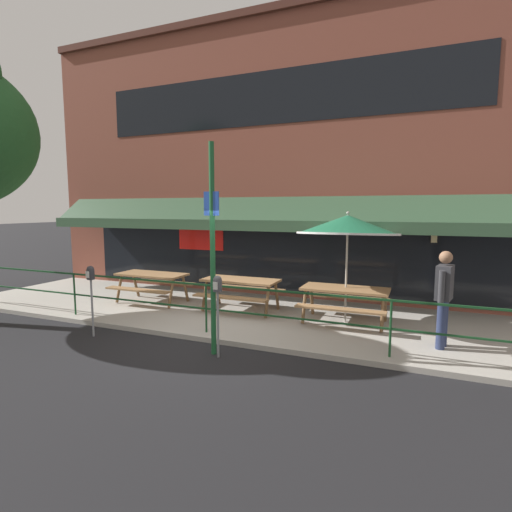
# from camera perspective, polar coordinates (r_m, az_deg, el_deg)

# --- Properties ---
(ground_plane) EXTENTS (120.00, 120.00, 0.00)m
(ground_plane) POSITION_cam_1_polar(r_m,az_deg,el_deg) (7.89, -8.17, -12.01)
(ground_plane) COLOR black
(patio_deck) EXTENTS (15.00, 4.00, 0.10)m
(patio_deck) POSITION_cam_1_polar(r_m,az_deg,el_deg) (9.57, -2.00, -8.25)
(patio_deck) COLOR #ADA89E
(patio_deck) RESTS_ON ground
(restaurant_building) EXTENTS (15.00, 1.60, 7.82)m
(restaurant_building) POSITION_cam_1_polar(r_m,az_deg,el_deg) (11.38, 2.71, 13.60)
(restaurant_building) COLOR brown
(restaurant_building) RESTS_ON ground
(patio_railing) EXTENTS (13.84, 0.04, 0.97)m
(patio_railing) POSITION_cam_1_polar(r_m,az_deg,el_deg) (7.92, -7.16, -5.91)
(patio_railing) COLOR #194723
(patio_railing) RESTS_ON patio_deck
(picnic_table_left) EXTENTS (1.80, 1.42, 0.76)m
(picnic_table_left) POSITION_cam_1_polar(r_m,az_deg,el_deg) (10.70, -14.64, -3.25)
(picnic_table_left) COLOR #997047
(picnic_table_left) RESTS_ON patio_deck
(picnic_table_centre) EXTENTS (1.80, 1.42, 0.76)m
(picnic_table_centre) POSITION_cam_1_polar(r_m,az_deg,el_deg) (9.52, -2.21, -4.27)
(picnic_table_centre) COLOR #997047
(picnic_table_centre) RESTS_ON patio_deck
(picnic_table_right) EXTENTS (1.80, 1.42, 0.76)m
(picnic_table_right) POSITION_cam_1_polar(r_m,az_deg,el_deg) (8.70, 12.59, -5.49)
(picnic_table_right) COLOR #997047
(picnic_table_right) RESTS_ON patio_deck
(patio_umbrella_right) EXTENTS (2.14, 2.14, 2.38)m
(patio_umbrella_right) POSITION_cam_1_polar(r_m,az_deg,el_deg) (8.61, 12.95, 4.28)
(patio_umbrella_right) COLOR #B7B2A8
(patio_umbrella_right) RESTS_ON patio_deck
(pedestrian_walking) EXTENTS (0.32, 0.61, 1.71)m
(pedestrian_walking) POSITION_cam_1_polar(r_m,az_deg,el_deg) (7.68, 25.25, -4.94)
(pedestrian_walking) COLOR navy
(pedestrian_walking) RESTS_ON patio_deck
(parking_meter_near) EXTENTS (0.15, 0.16, 1.42)m
(parking_meter_near) POSITION_cam_1_polar(r_m,az_deg,el_deg) (8.48, -22.53, -3.13)
(parking_meter_near) COLOR gray
(parking_meter_near) RESTS_ON ground
(parking_meter_far) EXTENTS (0.15, 0.16, 1.42)m
(parking_meter_far) POSITION_cam_1_polar(r_m,az_deg,el_deg) (6.75, -5.51, -5.07)
(parking_meter_far) COLOR gray
(parking_meter_far) RESTS_ON ground
(street_sign_pole) EXTENTS (0.28, 0.09, 3.63)m
(street_sign_pole) POSITION_cam_1_polar(r_m,az_deg,el_deg) (6.82, -6.23, 1.21)
(street_sign_pole) COLOR #1E6033
(street_sign_pole) RESTS_ON ground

